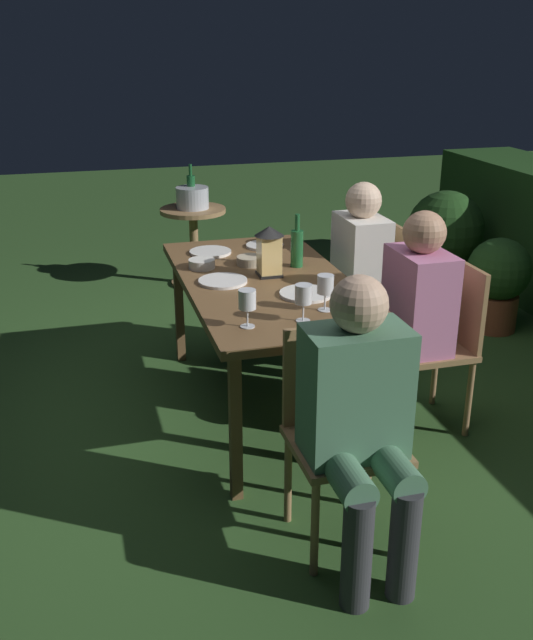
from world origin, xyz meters
name	(u,v)px	position (x,y,z in m)	size (l,w,h in m)	color
ground_plane	(266,408)	(0.00, 0.00, 0.00)	(16.00, 16.00, 0.00)	#2D5123
dining_table	(266,291)	(0.00, 0.00, 0.69)	(1.67, 0.84, 0.75)	brown
chair_head_far	(340,426)	(1.08, 0.00, 0.49)	(0.40, 0.42, 0.87)	#937047
person_in_green	(361,415)	(1.28, 0.00, 0.64)	(0.48, 0.38, 1.15)	#4C7A5B
chair_side_right_b	(439,337)	(0.38, 0.81, 0.49)	(0.42, 0.40, 0.87)	#937047
person_in_pink	(406,313)	(0.38, 0.62, 0.64)	(0.38, 0.47, 1.15)	#C675A3
chair_side_right_a	(379,291)	(-0.38, 0.81, 0.49)	(0.42, 0.40, 0.87)	#937047
person_in_cream	(350,269)	(-0.38, 0.62, 0.64)	(0.38, 0.47, 1.15)	white
lantern_centerpiece	(269,248)	(-0.06, 0.03, 0.90)	(0.15, 0.15, 0.27)	black
green_bottle_on_table	(297,247)	(-0.18, 0.22, 0.86)	(0.07, 0.07, 0.29)	#1E5B2D
wine_glass_a	(247,301)	(0.60, -0.25, 0.86)	(0.08, 0.08, 0.17)	silver
wine_glass_b	(325,286)	(0.50, 0.14, 0.86)	(0.08, 0.08, 0.17)	silver
wine_glass_c	(303,296)	(0.60, 0.00, 0.86)	(0.08, 0.08, 0.17)	silver
plate_a	(265,246)	(-0.61, 0.16, 0.75)	(0.22, 0.22, 0.01)	white
plate_b	(306,294)	(0.28, 0.12, 0.75)	(0.26, 0.26, 0.01)	white
plate_c	(223,281)	(-0.02, -0.23, 0.75)	(0.25, 0.25, 0.01)	white
plate_d	(210,252)	(-0.56, -0.18, 0.75)	(0.24, 0.24, 0.01)	white
bowl_olives	(202,263)	(-0.29, -0.28, 0.77)	(0.14, 0.14, 0.05)	silver
bowl_bread	(250,260)	(-0.28, -0.02, 0.77)	(0.15, 0.15, 0.05)	#BCAD8E
side_table	(194,234)	(-2.24, 0.01, 0.42)	(0.53, 0.53, 0.63)	#937047
ice_bucket	(192,196)	(-2.24, 0.01, 0.73)	(0.26, 0.26, 0.34)	#B2B7BF
potted_plant_by_hedge	(445,234)	(-1.48, 1.85, 0.49)	(0.59, 0.59, 0.82)	brown
potted_plant_corner	(498,279)	(-0.69, 1.84, 0.37)	(0.43, 0.43, 0.65)	brown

